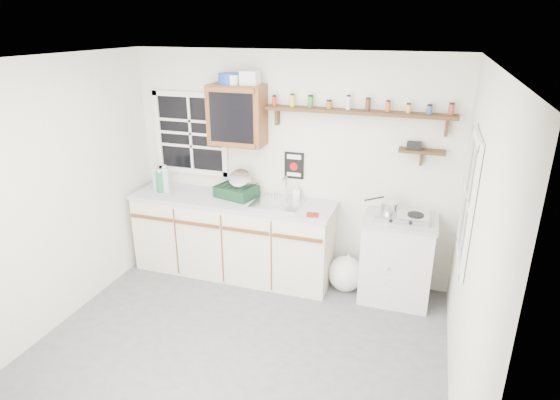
{
  "coord_description": "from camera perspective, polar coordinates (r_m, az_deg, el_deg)",
  "views": [
    {
      "loc": [
        1.44,
        -3.16,
        2.75
      ],
      "look_at": [
        0.23,
        0.55,
        1.27
      ],
      "focal_mm": 30.0,
      "sensor_mm": 36.0,
      "label": 1
    }
  ],
  "objects": [
    {
      "name": "window_back",
      "position": [
        5.56,
        -10.83,
        7.95
      ],
      "size": [
        0.93,
        0.03,
        0.98
      ],
      "color": "black",
      "rests_on": "wall_back"
    },
    {
      "name": "hotplate",
      "position": [
        4.82,
        14.63,
        -1.93
      ],
      "size": [
        0.53,
        0.3,
        0.08
      ],
      "rotation": [
        0.0,
        0.0,
        0.04
      ],
      "color": "silver",
      "rests_on": "right_cabinet"
    },
    {
      "name": "trash_bag",
      "position": [
        5.2,
        8.01,
        -8.84
      ],
      "size": [
        0.4,
        0.36,
        0.46
      ],
      "color": "silver",
      "rests_on": "floor"
    },
    {
      "name": "secondary_shelf",
      "position": [
        4.83,
        16.66,
        5.84
      ],
      "size": [
        0.45,
        0.16,
        0.24
      ],
      "color": "#311E0D",
      "rests_on": "wall_back"
    },
    {
      "name": "soap_bottle",
      "position": [
        5.17,
        2.01,
        1.06
      ],
      "size": [
        0.09,
        0.1,
        0.17
      ],
      "primitive_type": "imported",
      "rotation": [
        0.0,
        0.0,
        0.24
      ],
      "color": "white",
      "rests_on": "main_cabinet"
    },
    {
      "name": "main_cabinet",
      "position": [
        5.4,
        -5.73,
        -4.38
      ],
      "size": [
        2.31,
        0.63,
        0.92
      ],
      "color": "beige",
      "rests_on": "floor"
    },
    {
      "name": "room",
      "position": [
        3.78,
        -5.86,
        -2.71
      ],
      "size": [
        3.64,
        3.24,
        2.54
      ],
      "color": "#505153",
      "rests_on": "ground"
    },
    {
      "name": "sink",
      "position": [
        5.04,
        -0.3,
        -0.35
      ],
      "size": [
        0.52,
        0.44,
        0.29
      ],
      "color": "silver",
      "rests_on": "main_cabinet"
    },
    {
      "name": "spice_shelf",
      "position": [
        4.8,
        9.41,
        10.63
      ],
      "size": [
        1.91,
        0.18,
        0.35
      ],
      "color": "#311E0D",
      "rests_on": "wall_back"
    },
    {
      "name": "upper_cabinet",
      "position": [
        5.1,
        -5.26,
        10.25
      ],
      "size": [
        0.6,
        0.32,
        0.65
      ],
      "color": "#5A2E16",
      "rests_on": "wall_back"
    },
    {
      "name": "rag",
      "position": [
        4.75,
        4.0,
        -1.81
      ],
      "size": [
        0.14,
        0.12,
        0.02
      ],
      "primitive_type": "cube",
      "rotation": [
        0.0,
        0.0,
        0.19
      ],
      "color": "maroon",
      "rests_on": "main_cabinet"
    },
    {
      "name": "saucepan",
      "position": [
        4.8,
        13.1,
        -0.81
      ],
      "size": [
        0.36,
        0.3,
        0.18
      ],
      "rotation": [
        0.0,
        0.0,
        -0.86
      ],
      "color": "silver",
      "rests_on": "hotplate"
    },
    {
      "name": "window_right",
      "position": [
        3.95,
        22.07,
        -0.05
      ],
      "size": [
        0.03,
        0.78,
        1.08
      ],
      "color": "black",
      "rests_on": "wall_back"
    },
    {
      "name": "right_cabinet",
      "position": [
        5.04,
        14.05,
        -6.97
      ],
      "size": [
        0.73,
        0.57,
        0.91
      ],
      "color": "#B4B4AE",
      "rests_on": "floor"
    },
    {
      "name": "dish_rack",
      "position": [
        5.24,
        -5.17,
        1.45
      ],
      "size": [
        0.49,
        0.42,
        0.32
      ],
      "rotation": [
        0.0,
        0.0,
        -0.26
      ],
      "color": "black",
      "rests_on": "main_cabinet"
    },
    {
      "name": "warning_sign",
      "position": [
        5.16,
        1.73,
        4.22
      ],
      "size": [
        0.22,
        0.02,
        0.3
      ],
      "color": "black",
      "rests_on": "wall_back"
    },
    {
      "name": "upper_cabinet_clutter",
      "position": [
        5.04,
        -5.3,
        14.54
      ],
      "size": [
        0.44,
        0.24,
        0.14
      ],
      "color": "#173B98",
      "rests_on": "upper_cabinet"
    },
    {
      "name": "water_bottles",
      "position": [
        5.55,
        -14.33,
        2.34
      ],
      "size": [
        0.24,
        0.13,
        0.32
      ],
      "color": "#A2B7BE",
      "rests_on": "main_cabinet"
    }
  ]
}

